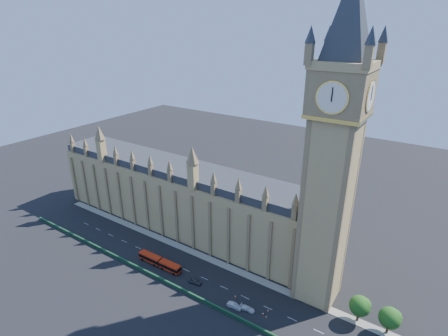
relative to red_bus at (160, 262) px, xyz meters
The scene contains 15 objects.
ground 13.92m from the red_bus, 14.39° to the left, with size 400.00×400.00×0.00m, color black.
palace_westminster 30.52m from the red_bus, 114.53° to the left, with size 120.00×20.00×28.00m.
elizabeth_tower 75.82m from the red_bus, 18.73° to the left, with size 20.59×20.59×105.00m.
bridge_parapet 14.54m from the red_bus, 22.56° to the right, with size 160.00×0.60×1.20m, color #1E4C2D.
kerb_north 18.68m from the red_bus, 44.00° to the left, with size 160.00×3.00×0.16m, color gray.
tree_east_near 67.11m from the red_bus, 11.64° to the left, with size 6.00×6.00×8.50m.
tree_east_far 74.95m from the red_bus, 10.41° to the left, with size 6.00×6.00×8.50m.
red_bus is the anchor object (origin of this frame).
car_grey 16.13m from the red_bus, ahead, with size 1.83×4.56×1.55m, color #3A3C41.
car_silver 32.96m from the red_bus, ahead, with size 1.62×4.63×1.53m, color #B1B5BA.
car_white 36.68m from the red_bus, ahead, with size 1.90×4.67×1.35m, color silver.
cone_a 41.44m from the red_bus, ahead, with size 0.53×0.53×0.69m.
cone_b 42.83m from the red_bus, ahead, with size 0.52×0.52×0.64m.
cone_c 42.14m from the red_bus, ahead, with size 0.45×0.45×0.67m.
cone_d 30.91m from the red_bus, ahead, with size 0.56×0.56×0.76m.
Camera 1 is at (62.37, -75.91, 79.96)m, focal length 28.00 mm.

